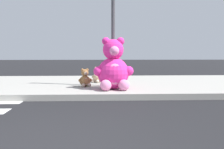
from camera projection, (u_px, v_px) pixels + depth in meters
The scene contains 6 objects.
sidewalk at pixel (80, 85), 7.99m from camera, with size 28.00×4.40×0.15m, color #9E9B93.
sign_pole at pixel (113, 25), 7.07m from camera, with size 0.56×0.11×3.20m.
plush_pink_large at pixel (113, 68), 6.59m from camera, with size 1.04×0.92×1.34m.
plush_tan at pixel (97, 76), 8.02m from camera, with size 0.34×0.36×0.50m.
plush_brown at pixel (85, 79), 7.09m from camera, with size 0.38×0.36×0.51m.
plush_white at pixel (122, 77), 7.73m from camera, with size 0.35×0.35×0.49m.
Camera 1 is at (0.67, -2.76, 1.14)m, focal length 40.81 mm.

